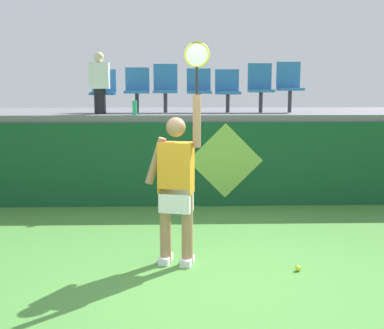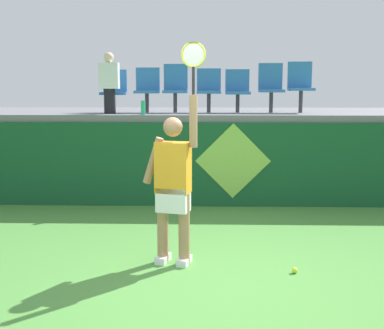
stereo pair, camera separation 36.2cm
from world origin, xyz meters
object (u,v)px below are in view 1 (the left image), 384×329
spectator_0 (99,82)px  tennis_ball (298,268)px  stadium_chair_6 (289,84)px  water_bottle (135,108)px  stadium_chair_1 (137,88)px  stadium_chair_4 (227,89)px  stadium_chair_2 (165,86)px  stadium_chair_0 (103,89)px  stadium_chair_3 (199,88)px  tennis_player (177,183)px  stadium_chair_5 (260,86)px

spectator_0 → tennis_ball: bearing=-53.4°
tennis_ball → stadium_chair_6: (0.73, 4.07, 2.03)m
water_bottle → stadium_chair_1: bearing=91.0°
stadium_chair_4 → stadium_chair_2: bearing=179.6°
stadium_chair_4 → water_bottle: bearing=-154.8°
stadium_chair_0 → stadium_chair_3: stadium_chair_3 is taller
tennis_player → water_bottle: bearing=103.2°
water_bottle → stadium_chair_6: 2.92m
water_bottle → stadium_chair_6: stadium_chair_6 is taller
stadium_chair_3 → stadium_chair_6: bearing=0.2°
water_bottle → stadium_chair_3: stadium_chair_3 is taller
tennis_player → water_bottle: size_ratio=10.41×
tennis_ball → stadium_chair_5: stadium_chair_5 is taller
stadium_chair_6 → spectator_0: size_ratio=0.87×
stadium_chair_3 → stadium_chair_4: stadium_chair_3 is taller
stadium_chair_6 → stadium_chair_5: bearing=179.9°
stadium_chair_3 → stadium_chair_4: size_ratio=1.02×
tennis_player → stadium_chair_0: size_ratio=3.22×
tennis_player → stadium_chair_2: bearing=93.0°
tennis_ball → stadium_chair_0: size_ratio=0.08×
water_bottle → stadium_chair_2: stadium_chair_2 is taller
stadium_chair_2 → stadium_chair_5: size_ratio=0.99×
water_bottle → stadium_chair_0: 1.04m
tennis_player → stadium_chair_5: size_ratio=2.81×
stadium_chair_6 → water_bottle: bearing=-164.4°
tennis_ball → stadium_chair_1: size_ratio=0.08×
stadium_chair_0 → spectator_0: spectator_0 is taller
stadium_chair_2 → stadium_chair_4: (1.14, -0.01, -0.05)m
tennis_ball → stadium_chair_2: bearing=110.8°
stadium_chair_3 → stadium_chair_4: bearing=0.0°
stadium_chair_6 → spectator_0: 3.44m
water_bottle → stadium_chair_6: (2.78, 0.78, 0.39)m
tennis_ball → water_bottle: 4.21m
tennis_ball → spectator_0: bearing=126.6°
tennis_ball → stadium_chair_3: size_ratio=0.08×
tennis_ball → stadium_chair_0: 5.24m
stadium_chair_5 → stadium_chair_6: (0.53, -0.00, 0.02)m
stadium_chair_3 → stadium_chair_5: (1.13, 0.01, 0.05)m
tennis_ball → stadium_chair_2: stadium_chair_2 is taller
stadium_chair_2 → stadium_chair_6: stadium_chair_6 is taller
stadium_chair_3 → spectator_0: 1.81m
tennis_player → stadium_chair_6: tennis_player is taller
stadium_chair_1 → stadium_chair_4: size_ratio=1.04×
stadium_chair_0 → stadium_chair_1: (0.61, 0.00, 0.03)m
stadium_chair_3 → spectator_0: bearing=-165.2°
tennis_player → water_bottle: 3.17m
tennis_player → tennis_ball: (1.35, -0.29, -0.92)m
stadium_chair_0 → stadium_chair_6: bearing=0.1°
stadium_chair_1 → stadium_chair_0: bearing=-180.0°
tennis_player → stadium_chair_1: size_ratio=3.08×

